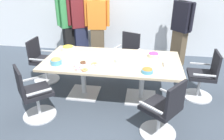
{
  "coord_description": "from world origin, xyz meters",
  "views": [
    {
      "loc": [
        0.54,
        -3.49,
        2.26
      ],
      "look_at": [
        0.0,
        0.0,
        0.55
      ],
      "focal_mm": 34.59,
      "sensor_mm": 36.0,
      "label": 1
    }
  ],
  "objects_px": {
    "snack_bowl_pretzels": "(147,70)",
    "snack_bowl_cookies": "(56,61)",
    "donut_platter": "(86,66)",
    "office_chair_4": "(33,96)",
    "napkin_pile": "(169,64)",
    "conference_table": "(112,66)",
    "snack_bowl_chips_yellow": "(68,48)",
    "person_standing_2": "(97,25)",
    "snack_bowl_candy_mix": "(154,55)",
    "office_chair_1": "(204,78)",
    "office_chair_0": "(163,112)",
    "person_standing_1": "(80,23)",
    "plate_stack": "(122,60)",
    "office_chair_3": "(42,63)",
    "office_chair_2": "(127,56)",
    "person_standing_0": "(69,23)",
    "person_standing_3": "(181,27)"
  },
  "relations": [
    {
      "from": "snack_bowl_pretzels",
      "to": "snack_bowl_cookies",
      "type": "relative_size",
      "value": 0.96
    },
    {
      "from": "donut_platter",
      "to": "office_chair_4",
      "type": "bearing_deg",
      "value": -149.92
    },
    {
      "from": "office_chair_4",
      "to": "napkin_pile",
      "type": "xyz_separation_m",
      "value": [
        2.11,
        0.72,
        0.38
      ]
    },
    {
      "from": "conference_table",
      "to": "snack_bowl_cookies",
      "type": "relative_size",
      "value": 12.67
    },
    {
      "from": "snack_bowl_chips_yellow",
      "to": "donut_platter",
      "type": "height_order",
      "value": "snack_bowl_chips_yellow"
    },
    {
      "from": "person_standing_2",
      "to": "napkin_pile",
      "type": "relative_size",
      "value": 11.1
    },
    {
      "from": "person_standing_2",
      "to": "snack_bowl_candy_mix",
      "type": "relative_size",
      "value": 8.87
    },
    {
      "from": "snack_bowl_cookies",
      "to": "snack_bowl_chips_yellow",
      "type": "relative_size",
      "value": 0.77
    },
    {
      "from": "napkin_pile",
      "to": "office_chair_1",
      "type": "bearing_deg",
      "value": 25.07
    },
    {
      "from": "office_chair_0",
      "to": "person_standing_1",
      "type": "distance_m",
      "value": 3.29
    },
    {
      "from": "person_standing_2",
      "to": "snack_bowl_pretzels",
      "type": "height_order",
      "value": "person_standing_2"
    },
    {
      "from": "person_standing_2",
      "to": "snack_bowl_cookies",
      "type": "height_order",
      "value": "person_standing_2"
    },
    {
      "from": "snack_bowl_pretzels",
      "to": "donut_platter",
      "type": "xyz_separation_m",
      "value": [
        -0.99,
        0.04,
        -0.02
      ]
    },
    {
      "from": "office_chair_1",
      "to": "office_chair_4",
      "type": "distance_m",
      "value": 2.99
    },
    {
      "from": "person_standing_2",
      "to": "plate_stack",
      "type": "bearing_deg",
      "value": 108.63
    },
    {
      "from": "office_chair_3",
      "to": "snack_bowl_chips_yellow",
      "type": "height_order",
      "value": "office_chair_3"
    },
    {
      "from": "snack_bowl_chips_yellow",
      "to": "office_chair_2",
      "type": "bearing_deg",
      "value": 33.08
    },
    {
      "from": "snack_bowl_candy_mix",
      "to": "plate_stack",
      "type": "bearing_deg",
      "value": -150.89
    },
    {
      "from": "person_standing_2",
      "to": "plate_stack",
      "type": "relative_size",
      "value": 7.73
    },
    {
      "from": "snack_bowl_cookies",
      "to": "napkin_pile",
      "type": "height_order",
      "value": "snack_bowl_cookies"
    },
    {
      "from": "office_chair_0",
      "to": "office_chair_2",
      "type": "relative_size",
      "value": 1.0
    },
    {
      "from": "conference_table",
      "to": "napkin_pile",
      "type": "bearing_deg",
      "value": -5.93
    },
    {
      "from": "snack_bowl_cookies",
      "to": "person_standing_2",
      "type": "bearing_deg",
      "value": 81.6
    },
    {
      "from": "person_standing_0",
      "to": "person_standing_1",
      "type": "bearing_deg",
      "value": 142.3
    },
    {
      "from": "office_chair_0",
      "to": "office_chair_1",
      "type": "xyz_separation_m",
      "value": [
        0.79,
        1.16,
        0.0
      ]
    },
    {
      "from": "snack_bowl_cookies",
      "to": "plate_stack",
      "type": "height_order",
      "value": "snack_bowl_cookies"
    },
    {
      "from": "office_chair_4",
      "to": "snack_bowl_chips_yellow",
      "type": "xyz_separation_m",
      "value": [
        0.2,
        1.18,
        0.39
      ]
    },
    {
      "from": "office_chair_2",
      "to": "office_chair_4",
      "type": "relative_size",
      "value": 1.0
    },
    {
      "from": "donut_platter",
      "to": "plate_stack",
      "type": "relative_size",
      "value": 1.73
    },
    {
      "from": "person_standing_1",
      "to": "donut_platter",
      "type": "relative_size",
      "value": 4.55
    },
    {
      "from": "office_chair_1",
      "to": "person_standing_1",
      "type": "height_order",
      "value": "person_standing_1"
    },
    {
      "from": "office_chair_3",
      "to": "person_standing_3",
      "type": "height_order",
      "value": "person_standing_3"
    },
    {
      "from": "office_chair_0",
      "to": "donut_platter",
      "type": "xyz_separation_m",
      "value": [
        -1.25,
        0.56,
        0.36
      ]
    },
    {
      "from": "office_chair_3",
      "to": "person_standing_2",
      "type": "relative_size",
      "value": 0.5
    },
    {
      "from": "office_chair_3",
      "to": "person_standing_0",
      "type": "distance_m",
      "value": 1.36
    },
    {
      "from": "office_chair_4",
      "to": "person_standing_2",
      "type": "bearing_deg",
      "value": 126.54
    },
    {
      "from": "person_standing_0",
      "to": "plate_stack",
      "type": "height_order",
      "value": "person_standing_0"
    },
    {
      "from": "office_chair_1",
      "to": "person_standing_0",
      "type": "distance_m",
      "value": 3.38
    },
    {
      "from": "office_chair_1",
      "to": "person_standing_2",
      "type": "distance_m",
      "value": 2.74
    },
    {
      "from": "person_standing_1",
      "to": "donut_platter",
      "type": "xyz_separation_m",
      "value": [
        0.69,
        -2.03,
        -0.2
      ]
    },
    {
      "from": "person_standing_2",
      "to": "snack_bowl_candy_mix",
      "type": "height_order",
      "value": "person_standing_2"
    },
    {
      "from": "snack_bowl_candy_mix",
      "to": "snack_bowl_chips_yellow",
      "type": "distance_m",
      "value": 1.67
    },
    {
      "from": "person_standing_3",
      "to": "office_chair_3",
      "type": "bearing_deg",
      "value": 71.68
    },
    {
      "from": "conference_table",
      "to": "plate_stack",
      "type": "distance_m",
      "value": 0.24
    },
    {
      "from": "office_chair_4",
      "to": "napkin_pile",
      "type": "bearing_deg",
      "value": 67.26
    },
    {
      "from": "office_chair_3",
      "to": "office_chair_4",
      "type": "relative_size",
      "value": 1.0
    },
    {
      "from": "office_chair_4",
      "to": "person_standing_3",
      "type": "distance_m",
      "value": 3.63
    },
    {
      "from": "office_chair_3",
      "to": "person_standing_3",
      "type": "distance_m",
      "value": 3.27
    },
    {
      "from": "office_chair_0",
      "to": "person_standing_1",
      "type": "xyz_separation_m",
      "value": [
        -1.94,
        2.6,
        0.56
      ]
    },
    {
      "from": "office_chair_2",
      "to": "plate_stack",
      "type": "bearing_deg",
      "value": 112.51
    }
  ]
}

